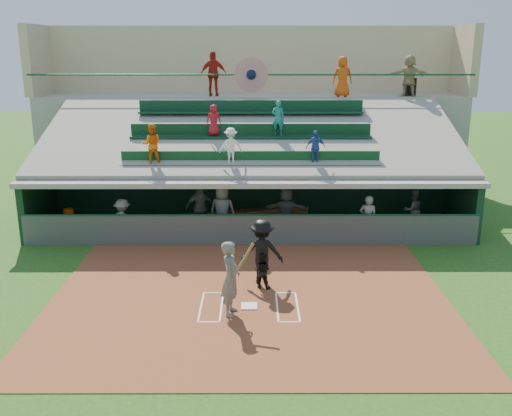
{
  "coord_description": "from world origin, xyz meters",
  "views": [
    {
      "loc": [
        0.14,
        -14.05,
        6.71
      ],
      "look_at": [
        0.19,
        3.5,
        1.8
      ],
      "focal_mm": 40.0,
      "sensor_mm": 36.0,
      "label": 1
    }
  ],
  "objects_px": {
    "home_plate": "(249,306)",
    "batter_at_plate": "(231,278)",
    "catcher": "(262,271)",
    "white_table": "(68,227)",
    "water_cooler": "(69,214)",
    "trash_bin": "(410,87)"
  },
  "relations": [
    {
      "from": "catcher",
      "to": "water_cooler",
      "type": "distance_m",
      "value": 8.56
    },
    {
      "from": "catcher",
      "to": "white_table",
      "type": "xyz_separation_m",
      "value": [
        -7.13,
        4.78,
        -0.18
      ]
    },
    {
      "from": "white_table",
      "to": "trash_bin",
      "type": "relative_size",
      "value": 0.92
    },
    {
      "from": "batter_at_plate",
      "to": "water_cooler",
      "type": "relative_size",
      "value": 5.54
    },
    {
      "from": "catcher",
      "to": "batter_at_plate",
      "type": "bearing_deg",
      "value": 83.13
    },
    {
      "from": "white_table",
      "to": "catcher",
      "type": "bearing_deg",
      "value": -25.29
    },
    {
      "from": "home_plate",
      "to": "catcher",
      "type": "xyz_separation_m",
      "value": [
        0.36,
        1.27,
        0.51
      ]
    },
    {
      "from": "batter_at_plate",
      "to": "trash_bin",
      "type": "xyz_separation_m",
      "value": [
        7.91,
        13.49,
        3.98
      ]
    },
    {
      "from": "batter_at_plate",
      "to": "catcher",
      "type": "bearing_deg",
      "value": 63.8
    },
    {
      "from": "batter_at_plate",
      "to": "catcher",
      "type": "distance_m",
      "value": 1.94
    },
    {
      "from": "water_cooler",
      "to": "trash_bin",
      "type": "distance_m",
      "value": 16.3
    },
    {
      "from": "home_plate",
      "to": "white_table",
      "type": "relative_size",
      "value": 0.58
    },
    {
      "from": "batter_at_plate",
      "to": "white_table",
      "type": "height_order",
      "value": "batter_at_plate"
    },
    {
      "from": "home_plate",
      "to": "white_table",
      "type": "height_order",
      "value": "white_table"
    },
    {
      "from": "catcher",
      "to": "trash_bin",
      "type": "bearing_deg",
      "value": -101.61
    },
    {
      "from": "water_cooler",
      "to": "batter_at_plate",
      "type": "bearing_deg",
      "value": -46.23
    },
    {
      "from": "batter_at_plate",
      "to": "trash_bin",
      "type": "height_order",
      "value": "trash_bin"
    },
    {
      "from": "home_plate",
      "to": "batter_at_plate",
      "type": "bearing_deg",
      "value": -138.26
    },
    {
      "from": "trash_bin",
      "to": "home_plate",
      "type": "bearing_deg",
      "value": -119.65
    },
    {
      "from": "batter_at_plate",
      "to": "water_cooler",
      "type": "distance_m",
      "value": 9.01
    },
    {
      "from": "white_table",
      "to": "water_cooler",
      "type": "bearing_deg",
      "value": 41.25
    },
    {
      "from": "catcher",
      "to": "white_table",
      "type": "distance_m",
      "value": 8.58
    }
  ]
}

